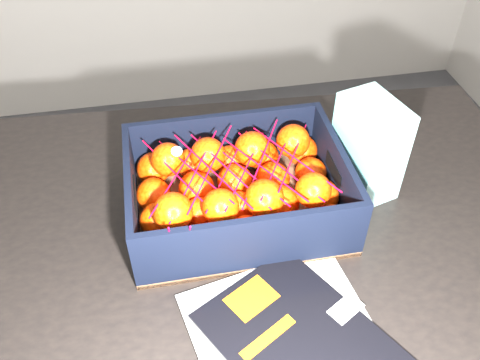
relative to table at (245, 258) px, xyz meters
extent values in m
cube|color=black|center=(0.00, 0.00, 0.08)|extent=(1.25, 0.87, 0.04)
cylinder|color=black|center=(-0.55, 0.35, -0.30)|extent=(0.06, 0.06, 0.71)
cylinder|color=black|center=(0.55, 0.35, -0.30)|extent=(0.06, 0.06, 0.71)
cube|color=#B3B4AF|center=(0.05, -0.26, 0.10)|extent=(0.25, 0.31, 0.01)
cube|color=#B3B4AF|center=(-0.01, -0.26, 0.11)|extent=(0.26, 0.32, 0.01)
cube|color=black|center=(0.03, -0.26, 0.11)|extent=(0.32, 0.35, 0.01)
cube|color=orange|center=(-0.03, -0.17, 0.12)|extent=(0.09, 0.09, 0.00)
cube|color=white|center=(0.12, -0.22, 0.12)|extent=(0.06, 0.06, 0.00)
cube|color=orange|center=(-0.02, -0.25, 0.12)|extent=(0.10, 0.07, 0.00)
cube|color=brown|center=(-0.01, 0.03, 0.10)|extent=(0.39, 0.29, 0.01)
cube|color=black|center=(-0.01, 0.17, 0.16)|extent=(0.39, 0.01, 0.13)
cube|color=black|center=(-0.01, -0.11, 0.16)|extent=(0.39, 0.01, 0.13)
cube|color=black|center=(-0.20, 0.03, 0.16)|extent=(0.01, 0.27, 0.13)
cube|color=black|center=(0.18, 0.03, 0.16)|extent=(0.01, 0.27, 0.13)
sphere|color=#FF3A05|center=(-0.16, -0.07, 0.14)|extent=(0.06, 0.06, 0.06)
sphere|color=#FF3A05|center=(-0.16, 0.00, 0.14)|extent=(0.07, 0.07, 0.07)
sphere|color=#FF3A05|center=(-0.16, 0.06, 0.14)|extent=(0.06, 0.06, 0.06)
sphere|color=#FF3A05|center=(-0.16, 0.14, 0.14)|extent=(0.06, 0.06, 0.06)
sphere|color=#FF3A05|center=(-0.08, -0.07, 0.14)|extent=(0.06, 0.06, 0.06)
sphere|color=#FF3A05|center=(-0.08, 0.00, 0.14)|extent=(0.06, 0.06, 0.06)
sphere|color=#FF3A05|center=(-0.08, 0.07, 0.14)|extent=(0.07, 0.07, 0.07)
sphere|color=#FF3A05|center=(-0.08, 0.14, 0.14)|extent=(0.06, 0.06, 0.06)
sphere|color=#FF3A05|center=(-0.01, -0.06, 0.14)|extent=(0.07, 0.07, 0.07)
sphere|color=#FF3A05|center=(-0.01, 0.00, 0.14)|extent=(0.06, 0.06, 0.06)
sphere|color=#FF3A05|center=(-0.01, 0.07, 0.14)|extent=(0.07, 0.07, 0.07)
sphere|color=#FF3A05|center=(-0.01, 0.13, 0.14)|extent=(0.06, 0.06, 0.06)
sphere|color=#FF3A05|center=(0.07, -0.07, 0.14)|extent=(0.06, 0.06, 0.06)
sphere|color=#FF3A05|center=(0.07, 0.00, 0.14)|extent=(0.07, 0.07, 0.07)
sphere|color=#FF3A05|center=(0.06, 0.07, 0.14)|extent=(0.07, 0.07, 0.07)
sphere|color=#FF3A05|center=(0.06, 0.14, 0.14)|extent=(0.06, 0.06, 0.06)
sphere|color=#FF3A05|center=(0.14, -0.07, 0.14)|extent=(0.07, 0.07, 0.07)
sphere|color=#FF3A05|center=(0.14, 0.00, 0.14)|extent=(0.06, 0.06, 0.06)
sphere|color=#FF3A05|center=(0.14, 0.07, 0.14)|extent=(0.06, 0.06, 0.06)
sphere|color=#FF3A05|center=(0.14, 0.14, 0.14)|extent=(0.06, 0.06, 0.06)
sphere|color=#FF3A05|center=(-0.13, -0.03, 0.19)|extent=(0.07, 0.07, 0.07)
sphere|color=#FF3A05|center=(-0.13, 0.10, 0.19)|extent=(0.06, 0.06, 0.06)
sphere|color=#FF3A05|center=(-0.05, -0.04, 0.19)|extent=(0.06, 0.06, 0.06)
sphere|color=#FF3A05|center=(-0.05, 0.10, 0.19)|extent=(0.07, 0.07, 0.07)
sphere|color=#FF3A05|center=(0.02, -0.03, 0.19)|extent=(0.07, 0.07, 0.07)
sphere|color=#FF3A05|center=(0.03, 0.10, 0.19)|extent=(0.07, 0.07, 0.07)
sphere|color=#FF3A05|center=(0.11, -0.03, 0.19)|extent=(0.06, 0.06, 0.06)
sphere|color=#FF3A05|center=(0.11, 0.11, 0.19)|extent=(0.07, 0.07, 0.07)
cylinder|color=red|center=(-0.12, 0.04, 0.21)|extent=(0.11, 0.20, 0.01)
cylinder|color=red|center=(-0.09, 0.04, 0.21)|extent=(0.11, 0.20, 0.02)
cylinder|color=red|center=(-0.06, 0.03, 0.21)|extent=(0.11, 0.20, 0.02)
cylinder|color=red|center=(-0.03, 0.03, 0.21)|extent=(0.11, 0.20, 0.02)
cylinder|color=red|center=(0.00, 0.03, 0.21)|extent=(0.11, 0.20, 0.01)
cylinder|color=red|center=(0.03, 0.02, 0.21)|extent=(0.11, 0.20, 0.01)
cylinder|color=red|center=(0.06, 0.03, 0.21)|extent=(0.11, 0.20, 0.01)
cylinder|color=red|center=(0.10, 0.04, 0.22)|extent=(0.11, 0.20, 0.00)
cylinder|color=red|center=(-0.12, 0.03, 0.21)|extent=(0.11, 0.20, 0.01)
cylinder|color=red|center=(-0.09, 0.03, 0.21)|extent=(0.11, 0.20, 0.02)
cylinder|color=red|center=(-0.06, 0.04, 0.22)|extent=(0.11, 0.20, 0.02)
cylinder|color=red|center=(-0.03, 0.04, 0.21)|extent=(0.11, 0.20, 0.00)
cylinder|color=red|center=(0.00, 0.03, 0.21)|extent=(0.11, 0.20, 0.01)
cylinder|color=red|center=(0.03, 0.04, 0.21)|extent=(0.11, 0.20, 0.02)
cylinder|color=red|center=(0.06, 0.04, 0.21)|extent=(0.11, 0.20, 0.02)
cylinder|color=red|center=(0.10, 0.04, 0.21)|extent=(0.11, 0.20, 0.03)
cylinder|color=red|center=(-0.14, -0.09, 0.20)|extent=(0.00, 0.03, 0.09)
cylinder|color=red|center=(-0.11, -0.09, 0.20)|extent=(0.01, 0.04, 0.08)
cube|color=white|center=(0.25, 0.06, 0.20)|extent=(0.12, 0.15, 0.19)
camera|label=1|loc=(-0.13, -0.63, 0.82)|focal=38.79mm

